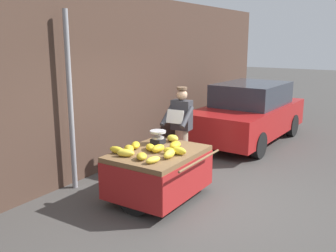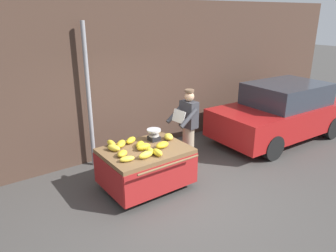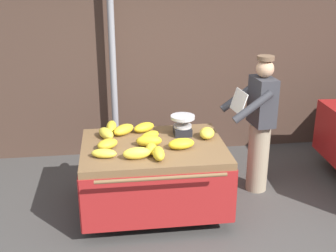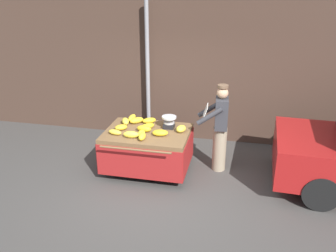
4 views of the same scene
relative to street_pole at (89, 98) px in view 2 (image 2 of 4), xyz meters
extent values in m
plane|color=#423F3D|center=(0.75, -2.30, -1.55)|extent=(60.00, 60.00, 0.00)
cube|color=#473328|center=(0.75, 0.31, 0.22)|extent=(16.00, 0.24, 3.53)
cylinder|color=gray|center=(0.00, 0.00, 0.00)|extent=(0.09, 0.09, 3.10)
cube|color=brown|center=(0.40, -1.55, -0.76)|extent=(1.57, 1.18, 0.08)
cylinder|color=black|center=(-0.31, -1.55, -1.19)|extent=(0.05, 0.72, 0.72)
cylinder|color=#B7B7BC|center=(-0.34, -1.55, -1.19)|extent=(0.01, 0.13, 0.13)
cylinder|color=black|center=(1.10, -1.55, -1.19)|extent=(0.05, 0.72, 0.72)
cylinder|color=#B7B7BC|center=(1.13, -1.55, -1.19)|extent=(0.01, 0.13, 0.13)
cylinder|color=#4C4742|center=(0.40, -1.04, -1.17)|extent=(0.05, 0.05, 0.75)
cube|color=maroon|center=(0.40, -2.14, -1.10)|extent=(1.57, 0.02, 0.60)
cube|color=maroon|center=(0.40, -0.96, -1.10)|extent=(1.57, 0.02, 0.60)
cube|color=maroon|center=(-0.39, -1.55, -1.10)|extent=(0.02, 1.18, 0.60)
cube|color=maroon|center=(1.18, -1.55, -1.10)|extent=(0.02, 1.18, 0.60)
cylinder|color=brown|center=(0.40, -2.32, -0.74)|extent=(1.26, 0.04, 0.04)
cube|color=black|center=(0.76, -1.29, -0.67)|extent=(0.20, 0.20, 0.09)
cylinder|color=#B7B7BC|center=(0.76, -1.29, -0.57)|extent=(0.02, 0.02, 0.11)
cylinder|color=#B7B7BC|center=(0.76, -1.29, -0.50)|extent=(0.28, 0.28, 0.04)
cylinder|color=#B7B7BC|center=(0.76, -1.29, -0.61)|extent=(0.21, 0.21, 0.03)
ellipsoid|color=yellow|center=(-0.05, -1.06, -0.66)|extent=(0.13, 0.30, 0.11)
ellipsoid|color=yellow|center=(0.41, -1.93, -0.65)|extent=(0.13, 0.26, 0.12)
ellipsoid|color=yellow|center=(0.19, -1.89, -0.65)|extent=(0.30, 0.15, 0.12)
ellipsoid|color=gold|center=(0.37, -1.41, -0.67)|extent=(0.30, 0.31, 0.10)
ellipsoid|color=gold|center=(0.33, -1.14, -0.66)|extent=(0.31, 0.27, 0.11)
ellipsoid|color=yellow|center=(-0.14, -1.82, -0.67)|extent=(0.28, 0.18, 0.09)
ellipsoid|color=yellow|center=(-0.12, -1.28, -0.66)|extent=(0.23, 0.31, 0.12)
ellipsoid|color=gold|center=(0.35, -1.58, -0.65)|extent=(0.29, 0.16, 0.12)
ellipsoid|color=yellow|center=(0.35, -1.78, -0.66)|extent=(0.14, 0.22, 0.11)
ellipsoid|color=gold|center=(0.08, -1.19, -0.66)|extent=(0.32, 0.31, 0.12)
ellipsoid|color=gold|center=(-0.10, -1.58, -0.66)|extent=(0.29, 0.27, 0.10)
ellipsoid|color=yellow|center=(1.02, -1.43, -0.65)|extent=(0.23, 0.27, 0.12)
ellipsoid|color=gold|center=(0.68, -1.69, -0.66)|extent=(0.31, 0.21, 0.11)
cylinder|color=gray|center=(1.74, -1.20, -1.11)|extent=(0.26, 0.26, 0.88)
cube|color=#333338|center=(1.74, -1.20, -0.38)|extent=(0.26, 0.40, 0.58)
sphere|color=tan|center=(1.74, -1.20, 0.02)|extent=(0.21, 0.21, 0.21)
cylinder|color=brown|center=(1.74, -1.20, 0.14)|extent=(0.20, 0.20, 0.05)
cylinder|color=#333338|center=(1.55, -1.42, -0.37)|extent=(0.48, 0.13, 0.37)
cylinder|color=#333338|center=(1.51, -1.01, -0.37)|extent=(0.48, 0.13, 0.37)
cube|color=silver|center=(1.44, -1.22, -0.36)|extent=(0.12, 0.35, 0.25)
cube|color=#A51919|center=(4.69, -1.46, -0.95)|extent=(3.97, 1.86, 0.70)
cube|color=#2D333D|center=(4.84, -1.47, -0.32)|extent=(2.09, 1.58, 0.56)
cylinder|color=black|center=(3.45, -2.19, -1.25)|extent=(0.61, 0.20, 0.60)
cylinder|color=black|center=(3.52, -0.63, -1.25)|extent=(0.61, 0.20, 0.60)
cylinder|color=black|center=(5.87, -2.29, -1.25)|extent=(0.61, 0.20, 0.60)
cylinder|color=black|center=(5.93, -0.73, -1.25)|extent=(0.61, 0.20, 0.60)
camera|label=1|loc=(-4.48, -4.85, 1.06)|focal=40.33mm
camera|label=2|loc=(-2.50, -6.23, 1.70)|focal=34.21mm
camera|label=3|loc=(-0.03, -5.94, 1.15)|focal=46.50mm
camera|label=4|loc=(2.11, -7.57, 1.95)|focal=38.67mm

